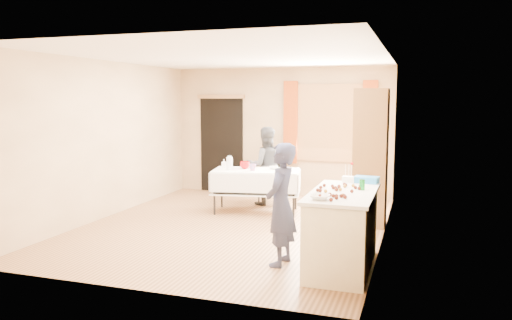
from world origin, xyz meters
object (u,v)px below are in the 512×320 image
(party_table, at_px, (256,187))
(chair, at_px, (272,187))
(woman, at_px, (265,166))
(girl, at_px, (281,204))
(cabinet, at_px, (371,157))
(counter, at_px, (342,230))

(party_table, distance_m, chair, 0.96)
(party_table, relative_size, chair, 1.67)
(party_table, bearing_deg, woman, 82.43)
(chair, bearing_deg, girl, -58.57)
(cabinet, relative_size, chair, 2.19)
(counter, bearing_deg, girl, -171.40)
(cabinet, relative_size, girl, 1.46)
(chair, distance_m, woman, 0.53)
(party_table, bearing_deg, cabinet, -17.91)
(counter, xyz_separation_m, party_table, (-1.87, 2.45, -0.01))
(cabinet, distance_m, woman, 2.22)
(party_table, bearing_deg, chair, 79.52)
(counter, height_order, girl, girl)
(counter, relative_size, girl, 1.04)
(chair, bearing_deg, counter, -47.98)
(woman, bearing_deg, party_table, 65.49)
(chair, height_order, woman, woman)
(counter, xyz_separation_m, chair, (-1.87, 3.40, -0.16))
(cabinet, height_order, counter, cabinet)
(counter, height_order, chair, chair)
(chair, bearing_deg, woman, -83.34)
(counter, xyz_separation_m, woman, (-1.90, 3.11, 0.28))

